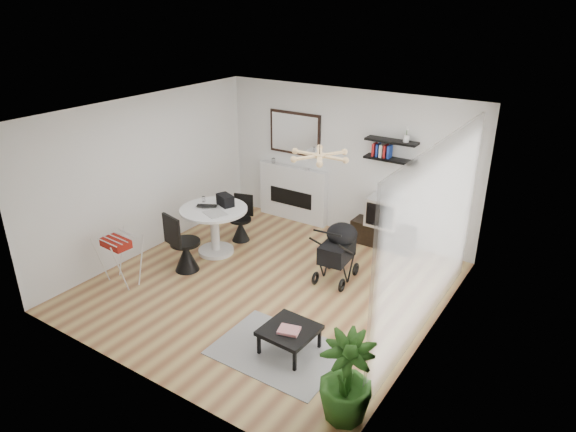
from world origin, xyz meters
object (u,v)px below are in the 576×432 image
Objects in this scene: drying_rack at (121,259)px; fireplace at (293,187)px; stroller at (338,253)px; coffee_table at (289,331)px; potted_plant at (346,378)px; dining_table at (215,224)px; tv_console at (382,235)px; crt_tv at (385,211)px.

fireplace is at bearing 80.57° from drying_rack.
stroller is 2.01m from coffee_table.
fireplace is 5.35m from potted_plant.
dining_table is at bearing 149.41° from potted_plant.
stroller is at bearing 40.19° from drying_rack.
coffee_table is at bearing 4.45° from drying_rack.
tv_console reaches higher than coffee_table.
tv_console is 4.27m from potted_plant.
fireplace is at bearing 134.81° from stroller.
stroller is (-0.15, -1.46, -0.25)m from crt_tv.
tv_console is (2.00, -0.13, -0.48)m from fireplace.
tv_console is at bearing 108.48° from potted_plant.
crt_tv is 0.51× the size of dining_table.
dining_table is 2.23m from stroller.
coffee_table is at bearing 151.24° from potted_plant.
fireplace reaches higher than drying_rack.
coffee_table is (0.25, -3.44, 0.09)m from tv_console.
dining_table is (-2.32, -1.87, 0.35)m from tv_console.
tv_console is 1.48m from stroller.
fireplace is 2.03m from crt_tv.
crt_tv reaches higher than coffee_table.
stroller reaches higher than dining_table.
fireplace is at bearing 176.26° from crt_tv.
potted_plant is (3.35, -4.17, -0.17)m from fireplace.
potted_plant is (4.21, -0.58, 0.10)m from drying_rack.
potted_plant is at bearing -71.52° from tv_console.
stroller is at bearing -40.32° from fireplace.
fireplace is 3.23× the size of coffee_table.
dining_table is 1.44× the size of drying_rack.
crt_tv reaches higher than tv_console.
tv_console is at bearing 94.19° from coffee_table.
fireplace is at bearing 128.79° from potted_plant.
drying_rack is at bearing -129.83° from crt_tv.
fireplace is 4.23m from coffee_table.
coffee_table is 1.27m from potted_plant.
crt_tv is 4.50m from drying_rack.
dining_table reaches higher than tv_console.
fireplace reaches higher than coffee_table.
drying_rack is 3.38m from stroller.
fireplace reaches higher than stroller.
dining_table reaches higher than coffee_table.
drying_rack is at bearing 172.14° from potted_plant.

